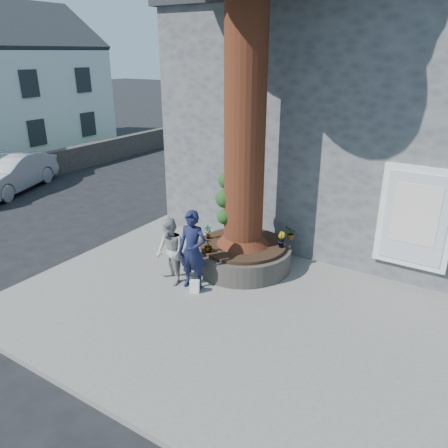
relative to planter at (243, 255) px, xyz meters
The scene contains 15 objects.
ground 2.19m from the planter, 111.80° to the right, with size 120.00×120.00×0.00m, color black.
pavement 1.27m from the planter, 55.01° to the right, with size 9.00×8.00×0.12m, color slate.
yellow_line 4.00m from the planter, 165.44° to the right, with size 0.10×30.00×0.01m, color yellow.
stone_shop 6.12m from the planter, 71.86° to the left, with size 10.30×8.30×6.30m.
planter is the anchor object (origin of this frame).
cottage_far 18.62m from the planter, 160.88° to the left, with size 7.30×7.40×8.75m.
man 1.61m from the planter, 105.77° to the right, with size 0.64×0.42×1.76m, color #131735.
woman 1.87m from the planter, 121.20° to the right, with size 0.73×0.57×1.51m, color #A09D99.
shopping_bag 1.65m from the planter, 98.38° to the right, with size 0.20×0.12×0.28m, color white.
car_silver 10.64m from the planter, behind, with size 1.47×4.21×1.39m, color #9B9CA2.
a_board_sign 10.93m from the planter, behind, with size 0.55×0.36×1.00m, color #0E341B.
plant_a 1.00m from the planter, 164.80° to the right, with size 0.18×0.12×0.34m, color gray.
plant_b 1.02m from the planter, 18.67° to the left, with size 0.20×0.19×0.36m, color gray.
plant_c 1.06m from the planter, 115.94° to the right, with size 0.18×0.18×0.33m, color gray.
plant_d 1.26m from the planter, 43.52° to the left, with size 0.28×0.25×0.31m, color gray.
Camera 1 is at (5.49, -6.21, 4.95)m, focal length 35.00 mm.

